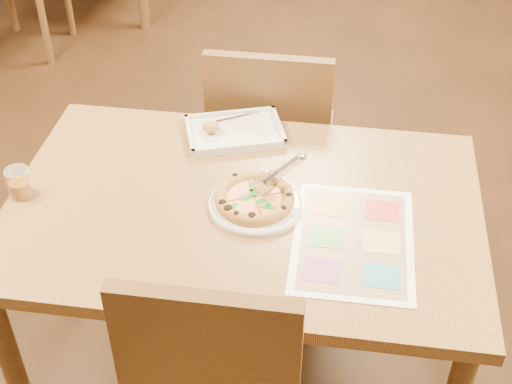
# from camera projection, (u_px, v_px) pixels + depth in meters

# --- Properties ---
(dining_table) EXTENTS (1.30, 0.85, 0.72)m
(dining_table) POSITION_uv_depth(u_px,v_px,m) (244.00, 227.00, 2.01)
(dining_table) COLOR #9C703E
(dining_table) RESTS_ON ground
(chair_far) EXTENTS (0.42, 0.42, 0.47)m
(chair_far) POSITION_uv_depth(u_px,v_px,m) (271.00, 129.00, 2.51)
(chair_far) COLOR brown
(chair_far) RESTS_ON ground
(plate) EXTENTS (0.33, 0.33, 0.01)m
(plate) POSITION_uv_depth(u_px,v_px,m) (256.00, 204.00, 1.94)
(plate) COLOR silver
(plate) RESTS_ON dining_table
(pizza) EXTENTS (0.22, 0.22, 0.03)m
(pizza) POSITION_uv_depth(u_px,v_px,m) (255.00, 198.00, 1.93)
(pizza) COLOR #BE8241
(pizza) RESTS_ON plate
(pizza_cutter) EXTENTS (0.13, 0.11, 0.09)m
(pizza_cutter) POSITION_uv_depth(u_px,v_px,m) (278.00, 174.00, 1.92)
(pizza_cutter) COLOR silver
(pizza_cutter) RESTS_ON pizza
(appetizer_tray) EXTENTS (0.34, 0.28, 0.06)m
(appetizer_tray) POSITION_uv_depth(u_px,v_px,m) (233.00, 132.00, 2.20)
(appetizer_tray) COLOR silver
(appetizer_tray) RESTS_ON dining_table
(glass_tumbler) EXTENTS (0.07, 0.07, 0.09)m
(glass_tumbler) POSITION_uv_depth(u_px,v_px,m) (20.00, 184.00, 1.96)
(glass_tumbler) COLOR #8D480A
(glass_tumbler) RESTS_ON dining_table
(menu) EXTENTS (0.31, 0.43, 0.00)m
(menu) POSITION_uv_depth(u_px,v_px,m) (353.00, 240.00, 1.84)
(menu) COLOR white
(menu) RESTS_ON dining_table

